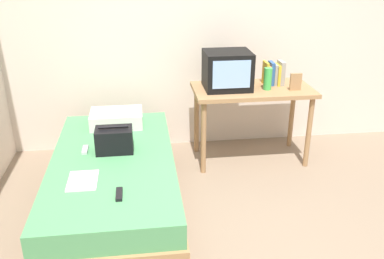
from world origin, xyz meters
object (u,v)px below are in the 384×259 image
object	(u,v)px
water_bottle	(268,79)
remote_dark	(119,194)
magazine	(83,181)
remote_silver	(85,150)
picture_frame	(296,82)
pillow	(117,118)
desk	(252,97)
bed	(115,184)
handbag	(114,140)
book_row	(274,74)
tv	(227,70)

from	to	relation	value
water_bottle	remote_dark	distance (m)	1.93
magazine	remote_silver	xyz separation A→B (m)	(-0.03, 0.50, 0.01)
water_bottle	picture_frame	world-z (taller)	water_bottle
pillow	picture_frame	bearing A→B (deg)	-1.59
water_bottle	remote_dark	world-z (taller)	water_bottle
desk	picture_frame	bearing A→B (deg)	-18.45
bed	water_bottle	xyz separation A→B (m)	(1.46, 0.70, 0.64)
desk	handbag	distance (m)	1.48
pillow	magazine	size ratio (longest dim) A/B	1.66
desk	book_row	world-z (taller)	book_row
book_row	picture_frame	distance (m)	0.26
book_row	remote_silver	bearing A→B (deg)	-158.76
tv	water_bottle	xyz separation A→B (m)	(0.38, -0.09, -0.07)
picture_frame	magazine	size ratio (longest dim) A/B	0.57
bed	picture_frame	xyz separation A→B (m)	(1.72, 0.64, 0.61)
tv	water_bottle	bearing A→B (deg)	-12.85
pillow	magazine	xyz separation A→B (m)	(-0.21, -1.03, -0.06)
bed	tv	world-z (taller)	tv
water_bottle	pillow	world-z (taller)	water_bottle
tv	pillow	xyz separation A→B (m)	(-1.07, -0.10, -0.40)
desk	magazine	xyz separation A→B (m)	(-1.54, -1.11, -0.19)
water_bottle	remote_silver	xyz separation A→B (m)	(-1.69, -0.55, -0.38)
desk	handbag	world-z (taller)	desk
handbag	pillow	bearing A→B (deg)	90.25
remote_silver	bed	bearing A→B (deg)	-34.12
tv	book_row	distance (m)	0.50
pillow	magazine	distance (m)	1.06
desk	water_bottle	size ratio (longest dim) A/B	5.48
bed	handbag	distance (m)	0.36
desk	magazine	size ratio (longest dim) A/B	4.00
book_row	remote_dark	size ratio (longest dim) A/B	1.49
bed	pillow	world-z (taller)	pillow
water_bottle	handbag	xyz separation A→B (m)	(-1.45, -0.58, -0.29)
handbag	magazine	distance (m)	0.52
bed	handbag	world-z (taller)	handbag
water_bottle	handbag	distance (m)	1.58
book_row	picture_frame	size ratio (longest dim) A/B	1.40
tv	remote_silver	size ratio (longest dim) A/B	3.06
handbag	remote_dark	xyz separation A→B (m)	(0.05, -0.70, -0.09)
desk	book_row	xyz separation A→B (m)	(0.23, 0.09, 0.21)
book_row	magazine	xyz separation A→B (m)	(-1.77, -1.20, -0.40)
water_bottle	remote_dark	xyz separation A→B (m)	(-1.39, -1.28, -0.38)
tv	book_row	bearing A→B (deg)	7.97
bed	desk	world-z (taller)	desk
book_row	pillow	bearing A→B (deg)	-173.91
picture_frame	handbag	xyz separation A→B (m)	(-1.70, -0.52, -0.27)
bed	handbag	size ratio (longest dim) A/B	6.67
handbag	tv	bearing A→B (deg)	31.90
book_row	handbag	bearing A→B (deg)	-154.76
desk	tv	size ratio (longest dim) A/B	2.64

